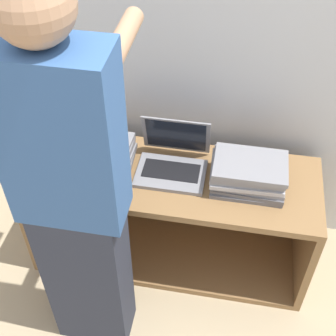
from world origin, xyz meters
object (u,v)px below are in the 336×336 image
at_px(laptop_stack_left, 97,155).
at_px(laptop_stack_right, 248,174).
at_px(laptop_open, 173,161).
at_px(person, 74,200).

bearing_deg(laptop_stack_left, laptop_stack_right, 0.09).
bearing_deg(laptop_stack_left, laptop_open, 7.99).
height_order(laptop_stack_left, laptop_stack_right, same).
height_order(laptop_stack_left, person, person).
bearing_deg(laptop_stack_right, laptop_open, 172.23).
xyz_separation_m(laptop_open, person, (-0.28, -0.53, 0.24)).
bearing_deg(laptop_stack_left, person, -80.61).
distance_m(laptop_stack_right, person, 0.84).
distance_m(laptop_stack_left, person, 0.54).
distance_m(laptop_open, laptop_stack_right, 0.37).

